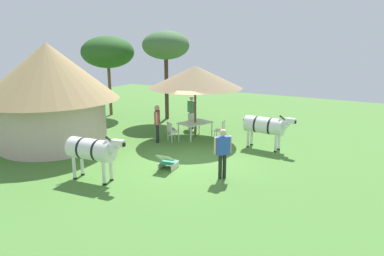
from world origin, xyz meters
TOP-DOWN VIEW (x-y plane):
  - ground_plane at (0.00, 0.00)m, footprint 36.00×36.00m
  - thatched_hut at (-1.31, 6.16)m, footprint 5.81×5.81m
  - shade_umbrella at (2.95, 1.47)m, footprint 4.34×4.34m
  - patio_dining_table at (2.95, 1.47)m, footprint 1.71×1.39m
  - patio_chair_west_end at (3.19, 0.21)m, footprint 0.51×0.50m
  - patio_chair_east_end at (3.98, 2.23)m, footprint 0.60×0.60m
  - patio_chair_near_lawn at (1.82, 2.07)m, footprint 0.58×0.59m
  - guest_beside_umbrella at (4.43, 2.54)m, footprint 0.38×0.57m
  - guest_behind_table at (1.37, 2.53)m, footprint 0.54×0.42m
  - standing_watcher at (-1.02, -1.87)m, footprint 0.48×0.47m
  - striped_lounge_chair at (-1.20, 0.22)m, footprint 0.88×0.64m
  - zebra_nearest_camera at (2.92, -1.97)m, footprint 0.78×2.33m
  - zebra_by_umbrella at (-3.30, 1.72)m, footprint 0.88×2.26m
  - acacia_tree_right_background at (4.87, 8.65)m, footprint 3.15×3.15m
  - acacia_tree_left_background at (5.73, 5.01)m, footprint 2.68×2.68m

SIDE VIEW (x-z plane):
  - ground_plane at x=0.00m, z-range 0.00..0.00m
  - striped_lounge_chair at x=-1.20m, z-range -0.06..0.57m
  - patio_chair_west_end at x=3.19m, z-range 0.07..0.97m
  - patio_chair_east_end at x=3.98m, z-range 0.07..0.97m
  - patio_chair_near_lawn at x=1.82m, z-range 0.07..0.97m
  - patio_dining_table at x=2.95m, z-range 0.30..1.04m
  - zebra_nearest_camera at x=2.92m, z-range 0.24..1.78m
  - standing_watcher at x=-1.02m, z-range 0.17..1.88m
  - guest_behind_table at x=1.37m, z-range 0.17..1.88m
  - guest_beside_umbrella at x=4.43m, z-range 0.17..1.89m
  - zebra_by_umbrella at x=-3.30m, z-range 0.25..1.84m
  - thatched_hut at x=-1.31m, z-range 0.27..4.72m
  - shade_umbrella at x=2.95m, z-range 1.19..4.58m
  - acacia_tree_right_background at x=4.87m, z-range 1.43..6.21m
  - acacia_tree_left_background at x=5.73m, z-range 1.69..6.75m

